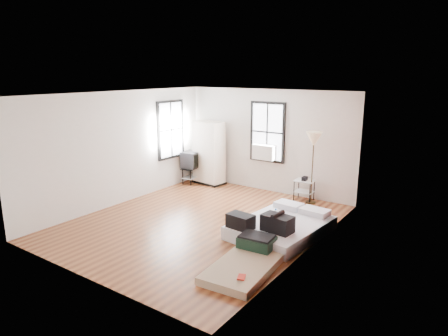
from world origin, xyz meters
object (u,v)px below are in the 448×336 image
Objects in this scene: wardrobe at (209,153)px; floor_lamp at (314,142)px; mattress_main at (280,226)px; mattress_bare at (248,260)px; tv_stand at (192,161)px; side_table at (304,185)px.

floor_lamp is (3.22, 0.00, 0.64)m from wardrobe.
floor_lamp is at bearing 102.86° from mattress_main.
mattress_bare is 0.96× the size of wardrobe.
mattress_main is 4.23m from wardrobe.
wardrobe is at bearing 129.22° from mattress_bare.
mattress_main is 2.66m from floor_lamp.
floor_lamp reaches higher than tv_stand.
floor_lamp is at bearing 92.01° from mattress_bare.
floor_lamp reaches higher than side_table.
wardrobe is at bearing 180.00° from floor_lamp.
side_table is at bearing 162.35° from floor_lamp.
mattress_main is at bearing -33.52° from tv_stand.
mattress_main is 1.20× the size of floor_lamp.
wardrobe reaches higher than mattress_bare.
tv_stand is at bearing -176.12° from floor_lamp.
wardrobe reaches higher than tv_stand.
side_table is 1.16m from floor_lamp.
wardrobe is 0.58m from tv_stand.
mattress_bare is at bearing -77.77° from mattress_main.
mattress_main is at bearing 91.63° from mattress_bare.
side_table is at bearing 107.92° from mattress_main.
wardrobe is 1.02× the size of floor_lamp.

